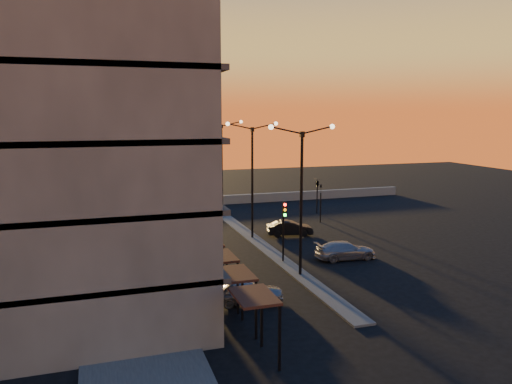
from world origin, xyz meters
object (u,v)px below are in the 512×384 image
at_px(car_hatchback, 247,291).
at_px(car_sedan, 290,228).
at_px(traffic_light_main, 284,222).
at_px(car_wagon, 345,250).
at_px(streetlamp_mid, 252,171).

bearing_deg(car_hatchback, car_sedan, -18.69).
distance_m(car_hatchback, car_sedan, 15.50).
height_order(traffic_light_main, car_wagon, traffic_light_main).
relative_size(car_hatchback, car_wagon, 0.91).
bearing_deg(car_wagon, streetlamp_mid, 34.50).
relative_size(streetlamp_mid, traffic_light_main, 2.24).
relative_size(streetlamp_mid, car_wagon, 2.21).
relative_size(streetlamp_mid, car_sedan, 2.49).
height_order(streetlamp_mid, car_sedan, streetlamp_mid).
bearing_deg(traffic_light_main, car_hatchback, -125.94).
relative_size(traffic_light_main, car_hatchback, 1.09).
bearing_deg(streetlamp_mid, traffic_light_main, -90.00).
xyz_separation_m(traffic_light_main, car_sedan, (3.31, 7.17, -2.26)).
xyz_separation_m(traffic_light_main, car_wagon, (4.50, -0.40, -2.26)).
xyz_separation_m(car_sedan, car_wagon, (1.19, -7.57, -0.00)).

